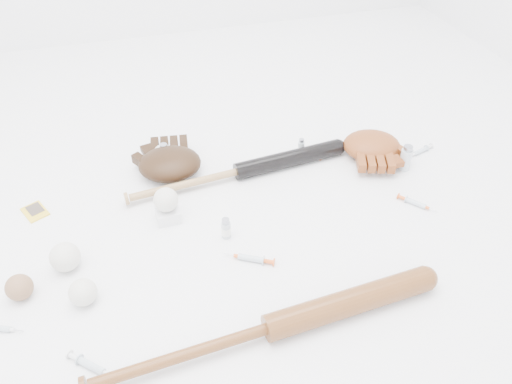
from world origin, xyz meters
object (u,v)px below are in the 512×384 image
object	(u,v)px
bat_wood	(270,328)
pedestal	(168,214)
glove_dark	(170,163)
bat_dark	(238,171)

from	to	relation	value
bat_wood	pedestal	bearing A→B (deg)	105.46
bat_wood	glove_dark	bearing A→B (deg)	96.41
glove_dark	pedestal	size ratio (longest dim) A/B	3.51
glove_dark	pedestal	distance (m)	0.23
pedestal	bat_wood	bearing A→B (deg)	-70.81
bat_wood	bat_dark	bearing A→B (deg)	78.17
bat_dark	bat_wood	distance (m)	0.63
bat_dark	glove_dark	size ratio (longest dim) A/B	3.19
glove_dark	bat_dark	bearing A→B (deg)	-14.35
bat_wood	pedestal	world-z (taller)	bat_wood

